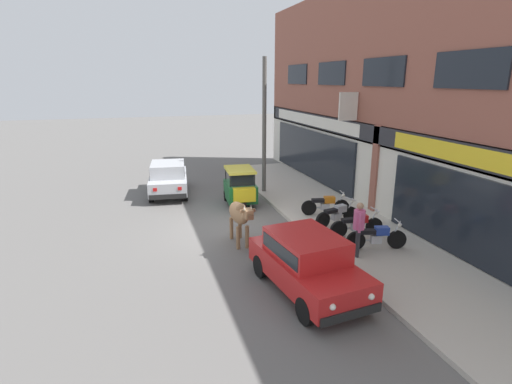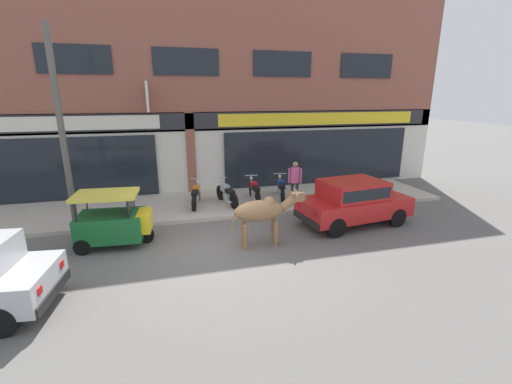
% 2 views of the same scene
% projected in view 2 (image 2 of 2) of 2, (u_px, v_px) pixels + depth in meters
% --- Properties ---
extents(ground_plane, '(90.00, 90.00, 0.00)m').
position_uv_depth(ground_plane, '(211.00, 250.00, 9.30)').
color(ground_plane, '#605E5B').
extents(sidewalk, '(19.00, 3.47, 0.13)m').
position_uv_depth(sidewalk, '(197.00, 205.00, 12.93)').
color(sidewalk, '#B7AFA3').
rests_on(sidewalk, ground).
extents(shop_building, '(23.00, 1.40, 8.81)m').
position_uv_depth(shop_building, '(187.00, 92.00, 13.66)').
color(shop_building, '#8E5142').
rests_on(shop_building, ground).
extents(cow, '(2.15, 0.52, 1.61)m').
position_uv_depth(cow, '(263.00, 211.00, 9.34)').
color(cow, '#936B47').
rests_on(cow, ground).
extents(car_0, '(3.74, 2.01, 1.46)m').
position_uv_depth(car_0, '(353.00, 200.00, 10.97)').
color(car_0, black).
rests_on(car_0, ground).
extents(auto_rickshaw, '(2.04, 1.30, 1.52)m').
position_uv_depth(auto_rickshaw, '(114.00, 223.00, 9.45)').
color(auto_rickshaw, black).
rests_on(auto_rickshaw, ground).
extents(motorcycle_0, '(0.66, 1.79, 0.88)m').
position_uv_depth(motorcycle_0, '(196.00, 195.00, 12.56)').
color(motorcycle_0, black).
rests_on(motorcycle_0, sidewalk).
extents(motorcycle_1, '(0.66, 1.78, 0.88)m').
position_uv_depth(motorcycle_1, '(227.00, 194.00, 12.72)').
color(motorcycle_1, black).
rests_on(motorcycle_1, sidewalk).
extents(motorcycle_2, '(0.52, 1.81, 0.88)m').
position_uv_depth(motorcycle_2, '(254.00, 191.00, 13.12)').
color(motorcycle_2, black).
rests_on(motorcycle_2, sidewalk).
extents(motorcycle_3, '(0.68, 1.78, 0.88)m').
position_uv_depth(motorcycle_3, '(281.00, 189.00, 13.41)').
color(motorcycle_3, black).
rests_on(motorcycle_3, sidewalk).
extents(pedestrian, '(0.46, 0.32, 1.60)m').
position_uv_depth(pedestrian, '(295.00, 178.00, 12.56)').
color(pedestrian, '#2D2D33').
rests_on(pedestrian, sidewalk).
extents(utility_pole, '(0.18, 0.18, 5.83)m').
position_uv_depth(utility_pole, '(62.00, 132.00, 9.82)').
color(utility_pole, '#595651').
rests_on(utility_pole, sidewalk).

